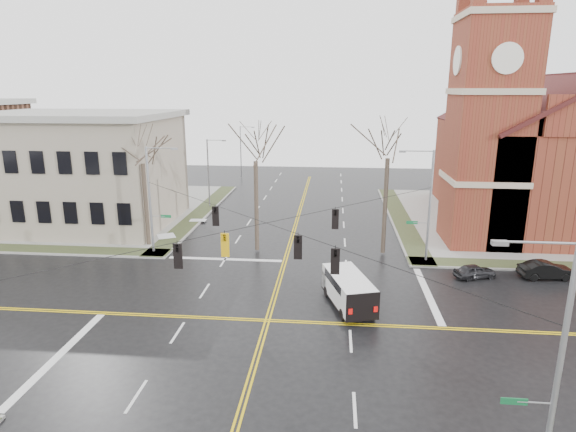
# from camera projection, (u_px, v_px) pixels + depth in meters

# --- Properties ---
(ground) EXTENTS (120.00, 120.00, 0.00)m
(ground) POSITION_uv_depth(u_px,v_px,m) (267.00, 320.00, 29.40)
(ground) COLOR black
(ground) RESTS_ON ground
(sidewalks) EXTENTS (80.00, 80.00, 0.17)m
(sidewalks) POSITION_uv_depth(u_px,v_px,m) (267.00, 319.00, 29.38)
(sidewalks) COLOR gray
(sidewalks) RESTS_ON ground
(road_markings) EXTENTS (100.00, 100.00, 0.01)m
(road_markings) POSITION_uv_depth(u_px,v_px,m) (267.00, 320.00, 29.40)
(road_markings) COLOR gold
(road_markings) RESTS_ON ground
(church) EXTENTS (24.28, 27.48, 27.50)m
(church) POSITION_uv_depth(u_px,v_px,m) (541.00, 143.00, 48.80)
(church) COLOR maroon
(church) RESTS_ON ground
(civic_building_a) EXTENTS (18.00, 14.00, 11.00)m
(civic_building_a) POSITION_uv_depth(u_px,v_px,m) (81.00, 172.00, 49.27)
(civic_building_a) COLOR gray
(civic_building_a) RESTS_ON ground
(signal_pole_ne) EXTENTS (2.75, 0.22, 9.00)m
(signal_pole_ne) POSITION_uv_depth(u_px,v_px,m) (428.00, 203.00, 38.15)
(signal_pole_ne) COLOR gray
(signal_pole_ne) RESTS_ON ground
(signal_pole_nw) EXTENTS (2.75, 0.22, 9.00)m
(signal_pole_nw) POSITION_uv_depth(u_px,v_px,m) (152.00, 197.00, 40.24)
(signal_pole_nw) COLOR gray
(signal_pole_nw) RESTS_ON ground
(signal_pole_se) EXTENTS (2.75, 0.22, 9.00)m
(signal_pole_se) POSITION_uv_depth(u_px,v_px,m) (555.00, 360.00, 16.02)
(signal_pole_se) COLOR gray
(signal_pole_se) RESTS_ON ground
(span_wires) EXTENTS (23.02, 23.02, 0.03)m
(span_wires) POSITION_uv_depth(u_px,v_px,m) (266.00, 223.00, 27.81)
(span_wires) COLOR black
(span_wires) RESTS_ON ground
(traffic_signals) EXTENTS (8.21, 8.26, 1.30)m
(traffic_signals) POSITION_uv_depth(u_px,v_px,m) (265.00, 239.00, 27.36)
(traffic_signals) COLOR black
(traffic_signals) RESTS_ON ground
(streetlight_north_a) EXTENTS (2.30, 0.20, 8.00)m
(streetlight_north_a) POSITION_uv_depth(u_px,v_px,m) (209.00, 171.00, 56.18)
(streetlight_north_a) COLOR gray
(streetlight_north_a) RESTS_ON ground
(streetlight_north_b) EXTENTS (2.30, 0.20, 8.00)m
(streetlight_north_b) POSITION_uv_depth(u_px,v_px,m) (242.00, 150.00, 75.42)
(streetlight_north_b) COLOR gray
(streetlight_north_b) RESTS_ON ground
(cargo_van) EXTENTS (3.59, 5.79, 2.07)m
(cargo_van) POSITION_uv_depth(u_px,v_px,m) (347.00, 287.00, 31.22)
(cargo_van) COLOR white
(cargo_van) RESTS_ON ground
(parked_car_a) EXTENTS (3.35, 2.18, 1.06)m
(parked_car_a) POSITION_uv_depth(u_px,v_px,m) (475.00, 271.00, 35.88)
(parked_car_a) COLOR black
(parked_car_a) RESTS_ON ground
(parked_car_b) EXTENTS (4.08, 1.79, 1.30)m
(parked_car_b) POSITION_uv_depth(u_px,v_px,m) (546.00, 270.00, 35.77)
(parked_car_b) COLOR black
(parked_car_b) RESTS_ON ground
(tree_nw_far) EXTENTS (4.00, 4.00, 10.95)m
(tree_nw_far) POSITION_uv_depth(u_px,v_px,m) (142.00, 158.00, 41.39)
(tree_nw_far) COLOR #362C22
(tree_nw_far) RESTS_ON ground
(tree_nw_near) EXTENTS (4.00, 4.00, 11.60)m
(tree_nw_near) POSITION_uv_depth(u_px,v_px,m) (256.00, 155.00, 39.78)
(tree_nw_near) COLOR #362C22
(tree_nw_near) RESTS_ON ground
(tree_ne) EXTENTS (4.00, 4.00, 12.13)m
(tree_ne) POSITION_uv_depth(u_px,v_px,m) (388.00, 152.00, 38.94)
(tree_ne) COLOR #362C22
(tree_ne) RESTS_ON ground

